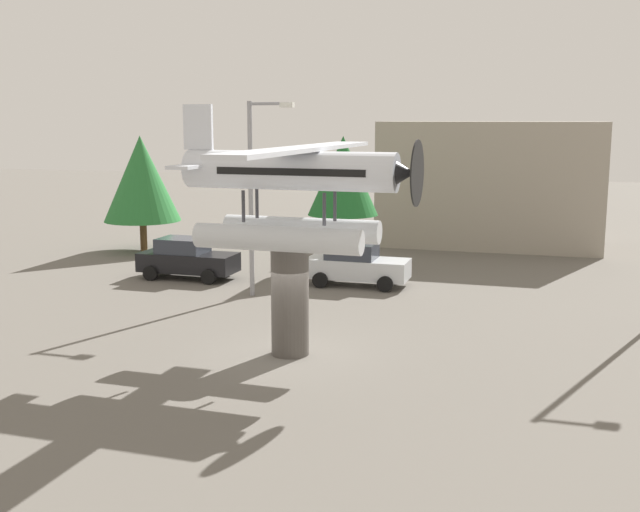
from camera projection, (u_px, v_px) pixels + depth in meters
ground_plane at (290, 354)px, 22.74m from camera, size 140.00×140.00×0.00m
display_pedestal at (290, 301)px, 22.46m from camera, size 1.10×1.10×3.22m
floatplane_monument at (294, 188)px, 21.84m from camera, size 6.94×10.42×4.00m
car_near_black at (187, 258)px, 33.39m from camera, size 4.20×2.02×1.76m
car_mid_silver at (356, 264)px, 31.99m from camera, size 4.20×2.02×1.76m
streetlight_primary at (256, 184)px, 29.50m from camera, size 1.84×0.28×7.47m
storefront_building at (490, 184)px, 41.78m from camera, size 11.66×5.14×6.67m
tree_west at (141, 179)px, 39.96m from camera, size 3.96×3.96×5.98m
tree_east at (343, 176)px, 34.64m from camera, size 3.17×3.17×6.07m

